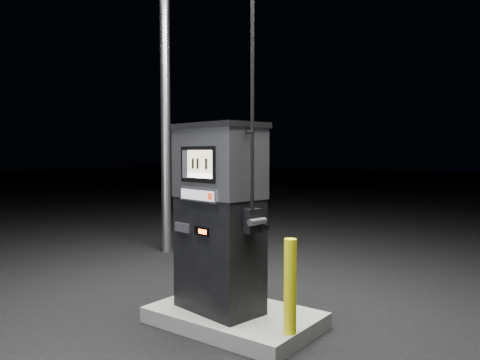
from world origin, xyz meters
The scene contains 5 objects.
ground centered at (0.00, 0.00, 0.00)m, with size 80.00×80.00×0.00m, color black.
pump_island centered at (0.00, 0.00, 0.07)m, with size 1.60×1.00×0.15m, color #60605C.
fuel_dispenser centered at (-0.12, -0.08, 1.08)m, with size 1.04×0.68×3.76m.
bollard_left centered at (-0.63, 0.03, 0.56)m, with size 0.11×0.11×0.81m, color #D6D40B.
bollard_right centered at (0.74, -0.18, 0.56)m, with size 0.11×0.11×0.81m, color #D6D40B.
Camera 1 is at (2.74, -3.55, 1.69)m, focal length 35.00 mm.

